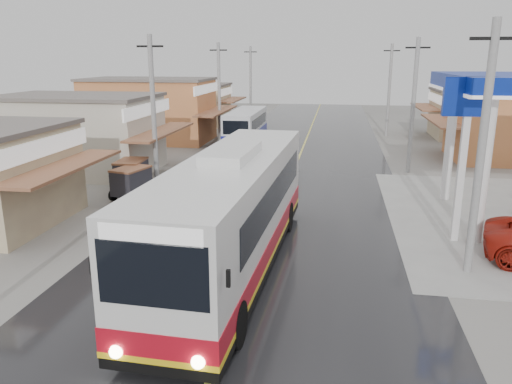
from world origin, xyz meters
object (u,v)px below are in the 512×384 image
coach_bus (233,212)px  second_bus (246,127)px  tricycle_near (131,181)px  tricycle_far (131,173)px  cyclist (198,199)px  tyre_stack (133,196)px

coach_bus → second_bus: coach_bus is taller
tricycle_near → tricycle_far: (-0.62, 1.49, 0.04)m
coach_bus → second_bus: bearing=102.0°
cyclist → tyre_stack: (-3.82, 1.68, -0.51)m
tyre_stack → second_bus: bearing=81.1°
tricycle_near → coach_bus: bearing=-34.1°
tricycle_near → tricycle_far: tricycle_far is taller
second_bus → tyre_stack: second_bus is taller
second_bus → tricycle_near: second_bus is taller
coach_bus → cyclist: bearing=119.2°
second_bus → cyclist: 18.55m
tricycle_near → second_bus: bearing=94.4°
cyclist → tyre_stack: bearing=169.7°
cyclist → tricycle_far: size_ratio=0.99×
coach_bus → tricycle_near: size_ratio=5.69×
tricycle_far → tyre_stack: tricycle_far is taller
second_bus → tyre_stack: (-2.65, -16.82, -1.28)m
coach_bus → tricycle_far: coach_bus is taller
coach_bus → second_bus: 24.43m
cyclist → tricycle_far: cyclist is taller
second_bus → cyclist: (1.17, -18.50, -0.77)m
cyclist → tricycle_near: (-3.97, 1.92, 0.20)m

